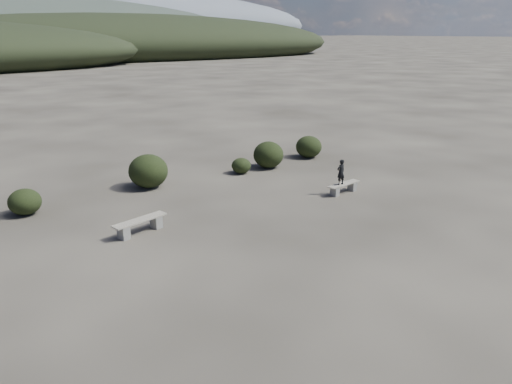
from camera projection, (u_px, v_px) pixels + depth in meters
ground at (342, 257)px, 13.99m from camera, size 1200.00×1200.00×0.00m
bench_left at (140, 225)px, 15.60m from camera, size 1.88×0.81×0.46m
bench_right at (344, 187)px, 19.49m from camera, size 1.61×0.51×0.40m
seated_person at (341, 172)px, 19.15m from camera, size 0.37×0.24×1.00m
shrub_a at (25, 202)px, 17.16m from camera, size 1.11×1.11×0.91m
shrub_b at (148, 171)px, 20.11m from camera, size 1.58×1.58×1.36m
shrub_c at (241, 166)px, 22.20m from camera, size 0.87×0.87×0.70m
shrub_d at (268, 155)px, 23.05m from camera, size 1.40×1.40×1.23m
shrub_e at (309, 147)px, 24.96m from camera, size 1.30×1.30×1.09m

